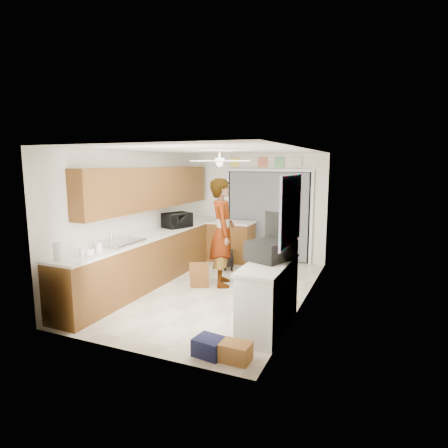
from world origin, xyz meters
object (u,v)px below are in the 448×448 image
(suitcase, at_px, (271,250))
(man, at_px, (223,232))
(cardboard_box, at_px, (236,352))
(navy_crate, at_px, (210,347))
(microwave, at_px, (177,220))
(dog, at_px, (229,259))
(cup, at_px, (89,253))
(paper_towel_roll, at_px, (58,252))

(suitcase, xyz_separation_m, man, (-1.31, 1.32, -0.07))
(suitcase, bearing_deg, cardboard_box, -72.95)
(suitcase, distance_m, navy_crate, 1.58)
(microwave, distance_m, navy_crate, 3.81)
(microwave, distance_m, man, 1.34)
(microwave, distance_m, cardboard_box, 4.01)
(suitcase, height_order, cardboard_box, suitcase)
(suitcase, height_order, dog, suitcase)
(cup, height_order, man, man)
(man, bearing_deg, paper_towel_roll, 126.77)
(navy_crate, height_order, dog, dog)
(dog, bearing_deg, man, -92.97)
(paper_towel_roll, xyz_separation_m, dog, (1.08, 3.58, -0.84))
(cardboard_box, relative_size, dog, 0.61)
(microwave, height_order, navy_crate, microwave)
(microwave, relative_size, dog, 0.98)
(man, bearing_deg, cardboard_box, -178.60)
(cup, height_order, dog, cup)
(paper_towel_roll, height_order, dog, paper_towel_roll)
(paper_towel_roll, bearing_deg, microwave, 87.52)
(dog, bearing_deg, suitcase, -74.53)
(cup, xyz_separation_m, cardboard_box, (2.42, -0.33, -0.89))
(suitcase, xyz_separation_m, dog, (-1.60, 2.35, -0.85))
(cup, xyz_separation_m, man, (1.18, 2.18, 0.01))
(microwave, distance_m, cup, 2.66)
(dog, bearing_deg, paper_towel_roll, -125.70)
(suitcase, relative_size, navy_crate, 1.80)
(cardboard_box, xyz_separation_m, navy_crate, (-0.33, 0.00, -0.00))
(suitcase, xyz_separation_m, navy_crate, (-0.40, -1.18, -0.97))
(microwave, relative_size, cardboard_box, 1.62)
(man, bearing_deg, cup, 126.69)
(paper_towel_roll, distance_m, man, 2.90)
(paper_towel_roll, bearing_deg, cup, 62.16)
(paper_towel_roll, xyz_separation_m, cardboard_box, (2.62, 0.05, -0.96))
(navy_crate, bearing_deg, suitcase, 71.17)
(cardboard_box, bearing_deg, suitcase, 86.62)
(dog, bearing_deg, navy_crate, -90.11)
(dog, bearing_deg, microwave, -168.92)
(cup, bearing_deg, suitcase, 19.04)
(man, distance_m, dog, 1.32)
(paper_towel_roll, bearing_deg, cardboard_box, 1.09)
(microwave, relative_size, paper_towel_roll, 2.20)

